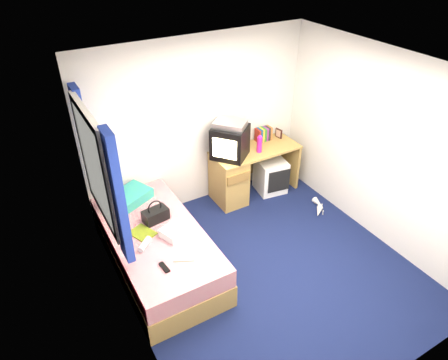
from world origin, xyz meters
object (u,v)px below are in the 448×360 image
storage_cube (271,175)px  crt_tv (230,142)px  pillow (128,198)px  magazine (143,233)px  bed (158,249)px  vcr (230,124)px  pink_water_bottle (259,145)px  colour_swatch_fan (184,259)px  picture_frame (279,133)px  white_heels (319,208)px  desk (238,174)px  aerosol_can (247,142)px  water_bottle (145,244)px  handbag (156,214)px  remote_control (164,267)px  towel (175,231)px

storage_cube → crt_tv: 0.99m
pillow → magazine: bearing=-94.9°
bed → vcr: bearing=27.3°
pink_water_bottle → colour_swatch_fan: 2.17m
picture_frame → colour_swatch_fan: bearing=-158.5°
pink_water_bottle → white_heels: pink_water_bottle is taller
desk → picture_frame: picture_frame is taller
bed → colour_swatch_fan: size_ratio=9.09×
pillow → crt_tv: bearing=1.6°
bed → aerosol_can: bearing=24.8°
crt_tv → magazine: size_ratio=2.20×
pillow → water_bottle: bearing=-97.1°
vcr → colour_swatch_fan: vcr is taller
handbag → colour_swatch_fan: handbag is taller
desk → storage_cube: desk is taller
remote_control → white_heels: (2.55, 0.45, -0.51)m
crt_tv → colour_swatch_fan: size_ratio=2.80×
colour_swatch_fan → towel: bearing=78.4°
pillow → vcr: (1.52, 0.05, 0.64)m
crt_tv → pillow: bearing=-127.8°
vcr → desk: bearing=47.7°
bed → aerosol_can: size_ratio=10.37×
bed → crt_tv: size_ratio=3.25×
magazine → remote_control: (0.01, -0.62, 0.00)m
magazine → remote_control: bearing=-89.4°
vcr → magazine: bearing=-106.6°
picture_frame → colour_swatch_fan: 2.70m
picture_frame → colour_swatch_fan: (-2.27, -1.44, -0.27)m
storage_cube → bed: bearing=-154.3°
white_heels → magazine: bearing=176.3°
towel → remote_control: bearing=-126.5°
aerosol_can → white_heels: size_ratio=0.52×
picture_frame → water_bottle: (-2.56, -1.04, -0.24)m
bed → pillow: (-0.09, 0.69, 0.33)m
remote_control → white_heels: size_ratio=0.43×
pillow → vcr: 1.65m
bed → vcr: size_ratio=4.79×
handbag → magazine: handbag is taller
aerosol_can → towel: bearing=-148.3°
colour_swatch_fan → picture_frame: bearing=32.3°
crt_tv → vcr: 0.27m
bed → pink_water_bottle: (1.86, 0.64, 0.60)m
pillow → handbag: bearing=-71.5°
vcr → magazine: vcr is taller
storage_cube → picture_frame: (0.25, 0.21, 0.56)m
colour_swatch_fan → water_bottle: bearing=125.6°
desk → vcr: size_ratio=3.11×
towel → magazine: (-0.32, 0.20, -0.04)m
desk → crt_tv: bearing=179.6°
magazine → colour_swatch_fan: 0.65m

